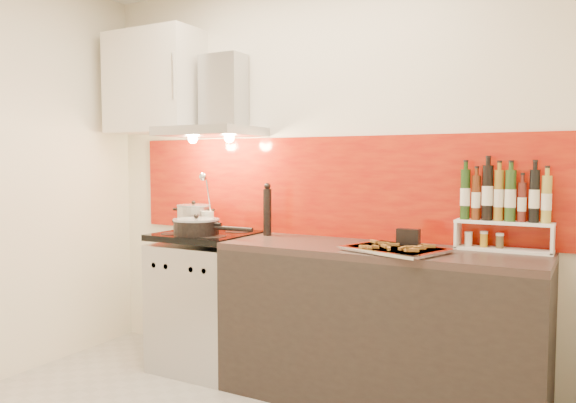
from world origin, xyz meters
The scene contains 13 objects.
back_wall centered at (0.00, 1.40, 1.30)m, with size 3.40×0.02×2.60m, color silver.
backsplash centered at (0.05, 1.39, 1.22)m, with size 3.00×0.02×0.64m, color #8F0907.
range_stove centered at (-0.70, 1.10, 0.44)m, with size 0.60×0.60×0.91m.
counter centered at (0.50, 1.10, 0.45)m, with size 1.80×0.60×0.90m.
range_hood centered at (-0.70, 1.24, 1.74)m, with size 0.62×0.50×0.61m.
upper_cabinet centered at (-1.25, 1.22, 1.95)m, with size 0.70×0.35×0.72m, color silver.
stock_pot centered at (-0.91, 1.22, 1.00)m, with size 0.23×0.23×0.20m.
saute_pan centered at (-0.68, 0.98, 0.96)m, with size 0.58×0.30×0.14m.
utensil_jar centered at (-0.76, 1.18, 1.02)m, with size 0.09×0.13×0.41m.
pepper_mill centered at (-0.31, 1.23, 1.07)m, with size 0.05×0.05×0.34m.
step_shelf centered at (1.12, 1.29, 1.12)m, with size 0.50×0.14×0.46m.
caddy_box centered at (0.67, 1.10, 0.96)m, with size 0.12×0.05×0.11m, color black.
baking_tray centered at (0.63, 0.99, 0.92)m, with size 0.59×0.52×0.03m.
Camera 1 is at (1.57, -1.88, 1.38)m, focal length 35.00 mm.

